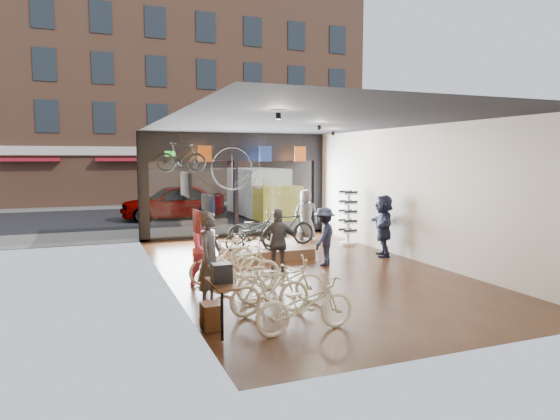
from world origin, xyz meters
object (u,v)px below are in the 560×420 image
street_car (173,202)px  display_bike_mid (287,228)px  floor_bike_4 (227,264)px  customer_2 (279,243)px  floor_bike_1 (270,290)px  floor_bike_3 (245,269)px  customer_0 (210,259)px  box_truck (264,193)px  penny_farthing (241,170)px  floor_bike_5 (224,252)px  display_platform (266,251)px  customer_1 (206,249)px  display_bike_left (253,237)px  floor_bike_2 (281,281)px  customer_4 (306,214)px  sunglasses_rack (348,218)px  display_bike_right (255,228)px  customer_5 (383,225)px  floor_bike_0 (305,305)px  customer_3 (324,236)px  hung_bike (181,157)px

street_car → display_bike_mid: size_ratio=2.72×
floor_bike_4 → customer_2: size_ratio=1.05×
floor_bike_1 → floor_bike_3: 1.70m
floor_bike_1 → floor_bike_4: bearing=3.3°
customer_0 → floor_bike_1: bearing=-100.7°
box_truck → penny_farthing: penny_farthing is taller
penny_farthing → floor_bike_5: bearing=-112.8°
display_platform → customer_0: bearing=-122.3°
street_car → floor_bike_4: bearing=-3.9°
customer_0 → customer_1: 1.69m
floor_bike_5 → penny_farthing: 4.94m
display_bike_left → penny_farthing: bearing=-5.2°
display_platform → customer_1: customer_1 is taller
floor_bike_2 → display_bike_left: (0.75, 3.97, 0.25)m
floor_bike_2 → floor_bike_1: bearing=157.0°
floor_bike_3 → customer_4: customer_4 is taller
floor_bike_2 → display_bike_mid: 4.91m
floor_bike_2 → sunglasses_rack: bearing=-26.0°
floor_bike_2 → sunglasses_rack: (4.57, 5.48, 0.45)m
customer_2 → display_bike_mid: bearing=-96.0°
display_bike_left → display_bike_right: bearing=-14.5°
floor_bike_3 → customer_5: bearing=-72.2°
floor_bike_4 → floor_bike_5: floor_bike_5 is taller
customer_2 → penny_farthing: size_ratio=0.91×
display_platform → street_car: bearing=95.9°
display_bike_left → customer_4: (2.98, 3.04, 0.18)m
customer_4 → penny_farthing: size_ratio=0.97×
sunglasses_rack → floor_bike_2: bearing=-132.4°
customer_0 → box_truck: bearing=11.9°
floor_bike_5 → penny_farthing: bearing=-16.5°
street_car → display_bike_right: bearing=5.9°
floor_bike_5 → customer_2: customer_2 is taller
street_car → customer_2: (0.49, -12.54, 0.02)m
street_car → box_truck: size_ratio=0.80×
display_bike_mid → customer_1: 3.91m
floor_bike_0 → floor_bike_3: 2.79m
penny_farthing → display_bike_left: bearing=-101.4°
box_truck → floor_bike_0: box_truck is taller
street_car → floor_bike_2: street_car is taller
display_bike_mid → customer_4: 3.07m
box_truck → customer_0: size_ratio=3.19×
box_truck → street_car: bearing=166.7°
customer_3 → floor_bike_3: bearing=-12.1°
customer_2 → sunglasses_rack: bearing=-117.6°
display_bike_left → sunglasses_rack: size_ratio=0.86×
hung_bike → penny_farthing: bearing=-74.0°
customer_4 → sunglasses_rack: 1.74m
sunglasses_rack → hung_bike: 5.80m
street_car → floor_bike_3: 13.59m
customer_2 → customer_3: 1.81m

